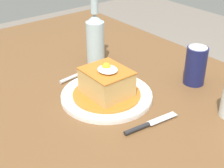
{
  "coord_description": "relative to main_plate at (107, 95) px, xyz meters",
  "views": [
    {
      "loc": [
        0.68,
        -0.55,
        1.25
      ],
      "look_at": [
        0.03,
        -0.04,
        0.78
      ],
      "focal_mm": 51.82,
      "sensor_mm": 36.0,
      "label": 1
    }
  ],
  "objects": [
    {
      "name": "dining_table",
      "position": [
        -0.03,
        0.06,
        -0.11
      ],
      "size": [
        1.48,
        0.84,
        0.74
      ],
      "color": "brown",
      "rests_on": "ground_plane"
    },
    {
      "name": "main_plate",
      "position": [
        0.0,
        0.0,
        0.0
      ],
      "size": [
        0.27,
        0.27,
        0.02
      ],
      "color": "white",
      "rests_on": "dining_table"
    },
    {
      "name": "sandwich_meal",
      "position": [
        0.0,
        -0.0,
        0.04
      ],
      "size": [
        0.2,
        0.2,
        0.1
      ],
      "color": "#C66B23",
      "rests_on": "main_plate"
    },
    {
      "name": "fork",
      "position": [
        -0.16,
        -0.01,
        -0.0
      ],
      "size": [
        0.03,
        0.14,
        0.01
      ],
      "color": "silver",
      "rests_on": "dining_table"
    },
    {
      "name": "knife",
      "position": [
        0.18,
        -0.01,
        -0.0
      ],
      "size": [
        0.03,
        0.17,
        0.01
      ],
      "color": "#262628",
      "rests_on": "dining_table"
    },
    {
      "name": "soda_can",
      "position": [
        0.1,
        0.27,
        0.05
      ],
      "size": [
        0.07,
        0.07,
        0.12
      ],
      "color": "#191E51",
      "rests_on": "dining_table"
    },
    {
      "name": "beer_bottle_clear",
      "position": [
        -0.22,
        0.12,
        0.09
      ],
      "size": [
        0.06,
        0.06,
        0.27
      ],
      "color": "#ADC6CC",
      "rests_on": "dining_table"
    }
  ]
}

